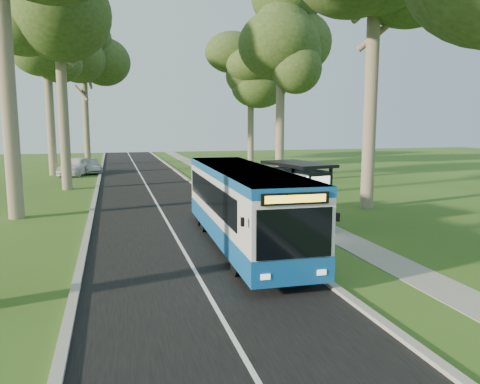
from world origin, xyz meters
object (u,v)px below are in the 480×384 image
Objects in this scene: car_silver at (89,166)px; bus_stop_sign at (304,217)px; bus at (243,206)px; bus_shelter at (305,183)px; litter_bin at (278,222)px; car_white at (76,166)px.

bus_stop_sign is at bearing -90.65° from car_silver.
bus is 3.04× the size of bus_shelter.
car_silver reaches higher than litter_bin.
litter_bin is 0.22× the size of car_silver.
bus_stop_sign reaches higher than car_silver.
bus_shelter is (3.31, 1.87, 0.53)m from bus.
bus_shelter is at bearing 85.83° from bus_stop_sign.
bus_shelter reaches higher than litter_bin.
bus_shelter reaches higher than car_white.
litter_bin is (-1.28, -0.20, -1.62)m from bus_shelter.
bus_stop_sign is 4.62m from bus_shelter.
car_white is (-11.10, 25.41, -1.23)m from bus_shelter.
litter_bin is at bearing 101.55° from bus_stop_sign.
bus_shelter is 28.62m from car_silver.
bus_stop_sign reaches higher than car_white.
bus_shelter is at bearing -84.96° from car_silver.
car_silver is (-8.25, 30.96, -0.81)m from bus_stop_sign.
bus is at bearing -162.96° from bus_shelter.
bus reaches higher than litter_bin.
litter_bin is at bearing 176.69° from bus_shelter.
bus is 29.42m from car_silver.
bus is 3.84m from bus_shelter.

